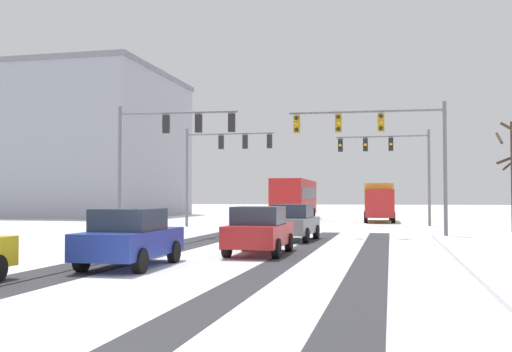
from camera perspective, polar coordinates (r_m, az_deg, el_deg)
name	(u,v)px	position (r m, az deg, el deg)	size (l,w,h in m)	color
wheel_track_left_lane	(121,255)	(20.29, -12.92, -7.47)	(1.08, 28.65, 0.01)	#38383D
wheel_track_right_lane	(286,259)	(18.57, 2.94, -8.03)	(1.01, 28.65, 0.01)	#38383D
wheel_track_center	(371,261)	(18.31, 11.05, -8.08)	(1.04, 28.65, 0.01)	#38383D
wheel_track_oncoming	(149,256)	(19.88, -10.29, -7.61)	(1.06, 28.65, 0.01)	#38383D
traffic_signal_near_left	(166,139)	(29.56, -8.65, 3.51)	(6.12, 0.66, 6.50)	slate
traffic_signal_far_right	(391,155)	(41.30, 12.88, 1.97)	(6.32, 0.39, 6.50)	slate
traffic_signal_near_right	(380,137)	(29.17, 11.91, 3.69)	(7.50, 0.75, 6.50)	slate
traffic_signal_far_left	(221,154)	(38.92, -3.36, 2.15)	(5.99, 0.42, 6.50)	slate
car_grey_lead	(293,222)	(26.49, 3.62, -4.48)	(1.98, 4.17, 1.62)	slate
car_red_second	(259,230)	(20.05, 0.32, -5.26)	(1.88, 4.12, 1.62)	red
car_blue_third	(130,238)	(16.80, -12.03, -5.84)	(1.91, 4.14, 1.62)	#233899
bus_oncoming	(295,197)	(50.03, 3.77, -1.99)	(2.83, 11.05, 3.38)	#B21E1E
box_truck_delivery	(379,201)	(47.70, 11.77, -2.38)	(2.51, 7.48, 3.02)	red
office_building_far_left_block	(56,146)	(65.12, -18.77, 2.77)	(24.08, 18.29, 14.57)	#9399A3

